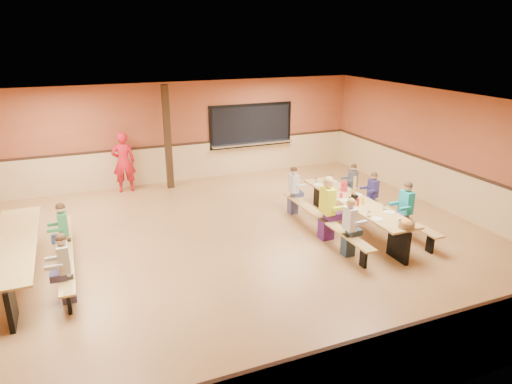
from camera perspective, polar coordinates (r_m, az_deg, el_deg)
name	(u,v)px	position (r m, az deg, el deg)	size (l,w,h in m)	color
ground	(225,247)	(9.86, -3.95, -6.88)	(12.00, 12.00, 0.00)	#9A683A
room_envelope	(224,217)	(9.58, -4.05, -3.17)	(12.04, 10.04, 3.02)	#994C2C
kitchen_pass_through	(251,127)	(14.68, -0.61, 8.09)	(2.78, 0.28, 1.38)	black
structural_post	(168,138)	(13.37, -10.99, 6.67)	(0.18, 0.18, 3.00)	black
cafeteria_table_main	(355,209)	(10.67, 12.29, -2.12)	(1.91, 3.70, 0.74)	tan
cafeteria_table_second	(17,252)	(9.53, -27.72, -6.68)	(1.91, 3.70, 0.74)	tan
seated_child_white_left	(349,228)	(9.44, 11.58, -4.39)	(0.38, 0.31, 1.22)	silver
seated_adult_yellow	(327,209)	(10.08, 8.89, -2.07)	(0.47, 0.38, 1.42)	#E3F325
seated_child_grey_left	(293,191)	(11.46, 4.68, 0.17)	(0.37, 0.30, 1.20)	silver
seated_child_teal_right	(405,210)	(10.60, 18.17, -2.17)	(0.40, 0.33, 1.27)	teal
seated_child_navy_right	(372,196)	(11.49, 14.36, -0.46)	(0.34, 0.28, 1.16)	navy
seated_child_char_right	(352,186)	(12.16, 11.95, 0.79)	(0.33, 0.27, 1.14)	#42454B
seated_child_green_sec	(64,233)	(9.78, -22.86, -4.74)	(0.37, 0.31, 1.22)	#2E7541
seated_child_tan_sec	(65,268)	(8.35, -22.75, -8.80)	(0.38, 0.31, 1.24)	#ABA48A
standing_woman	(124,162)	(13.49, -16.23, 3.62)	(0.64, 0.42, 1.75)	red
punch_pitcher	(344,187)	(11.14, 10.95, 0.66)	(0.16, 0.16, 0.22)	red
chip_bowl	(406,224)	(9.40, 18.30, -3.78)	(0.32, 0.32, 0.15)	#FF9D28
napkin_dispenser	(355,197)	(10.59, 12.22, -0.67)	(0.10, 0.14, 0.13)	black
condiment_mustard	(363,201)	(10.35, 13.25, -1.11)	(0.06, 0.06, 0.17)	yellow
condiment_ketchup	(358,202)	(10.27, 12.61, -1.23)	(0.06, 0.06, 0.17)	#B2140F
table_paddle	(354,194)	(10.58, 12.14, -0.26)	(0.16, 0.16, 0.56)	black
place_settings	(356,198)	(10.58, 12.40, -0.76)	(0.65, 3.30, 0.11)	beige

